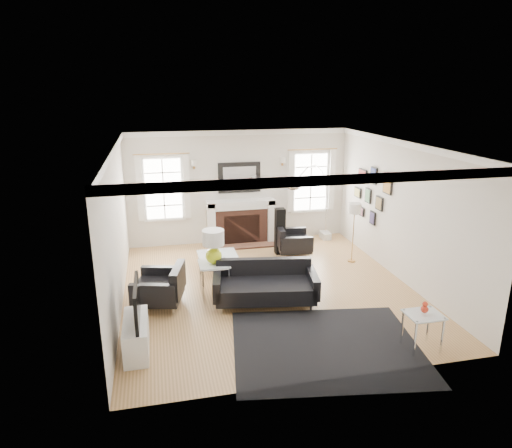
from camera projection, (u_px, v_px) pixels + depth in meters
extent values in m
plane|color=#9A6E40|center=(268.00, 289.00, 8.94)|extent=(6.00, 6.00, 0.00)
cube|color=silver|center=(239.00, 187.00, 11.33)|extent=(5.50, 0.04, 2.80)
cube|color=silver|center=(327.00, 285.00, 5.73)|extent=(5.50, 0.04, 2.80)
cube|color=silver|center=(116.00, 230.00, 7.96)|extent=(0.04, 6.00, 2.80)
cube|color=silver|center=(402.00, 212.00, 9.11)|extent=(0.04, 6.00, 2.80)
cube|color=white|center=(269.00, 145.00, 8.13)|extent=(5.50, 6.00, 0.02)
cube|color=white|center=(269.00, 148.00, 8.15)|extent=(5.50, 6.00, 0.12)
cube|color=white|center=(211.00, 224.00, 11.24)|extent=(0.18, 0.38, 1.10)
cube|color=white|center=(270.00, 220.00, 11.55)|extent=(0.18, 0.38, 1.10)
cube|color=white|center=(241.00, 203.00, 11.25)|extent=(1.70, 0.38, 0.12)
cube|color=white|center=(241.00, 207.00, 11.28)|extent=(1.50, 0.34, 0.10)
cube|color=brown|center=(241.00, 226.00, 11.44)|extent=(1.30, 0.30, 0.90)
cube|color=black|center=(242.00, 229.00, 11.37)|extent=(0.90, 0.10, 0.76)
cube|color=brown|center=(243.00, 245.00, 11.31)|extent=(1.70, 0.50, 0.04)
cube|color=black|center=(239.00, 177.00, 11.23)|extent=(1.05, 0.06, 0.75)
cube|color=white|center=(240.00, 178.00, 11.19)|extent=(0.82, 0.02, 0.55)
cube|color=white|center=(163.00, 189.00, 10.90)|extent=(1.00, 0.05, 1.60)
cube|color=white|center=(163.00, 189.00, 10.88)|extent=(0.84, 0.02, 1.44)
cube|color=white|center=(140.00, 189.00, 10.68)|extent=(0.14, 0.05, 1.55)
cube|color=white|center=(187.00, 187.00, 10.91)|extent=(0.14, 0.05, 1.55)
cube|color=white|center=(310.00, 182.00, 11.68)|extent=(1.00, 0.05, 1.60)
cube|color=white|center=(311.00, 182.00, 11.65)|extent=(0.84, 0.02, 1.44)
cube|color=white|center=(291.00, 182.00, 11.46)|extent=(0.14, 0.05, 1.55)
cube|color=white|center=(332.00, 180.00, 11.69)|extent=(0.14, 0.05, 1.55)
cube|color=black|center=(388.00, 184.00, 9.53)|extent=(0.03, 0.34, 0.44)
cube|color=#B3792F|center=(387.00, 184.00, 9.53)|extent=(0.01, 0.29, 0.39)
cube|color=black|center=(374.00, 176.00, 10.13)|extent=(0.03, 0.28, 0.38)
cube|color=navy|center=(373.00, 176.00, 10.12)|extent=(0.01, 0.23, 0.33)
cube|color=black|center=(363.00, 176.00, 10.67)|extent=(0.03, 0.40, 0.30)
cube|color=#A73B33|center=(362.00, 176.00, 10.67)|extent=(0.01, 0.35, 0.25)
cube|color=black|center=(379.00, 203.00, 9.96)|extent=(0.03, 0.30, 0.30)
cube|color=olive|center=(378.00, 203.00, 9.95)|extent=(0.01, 0.25, 0.25)
cube|color=black|center=(368.00, 196.00, 10.46)|extent=(0.03, 0.26, 0.34)
cube|color=#4C8053|center=(367.00, 196.00, 10.45)|extent=(0.01, 0.21, 0.29)
cube|color=black|center=(358.00, 192.00, 10.99)|extent=(0.03, 0.32, 0.24)
cube|color=#B0A44B|center=(357.00, 192.00, 10.98)|extent=(0.01, 0.27, 0.19)
cube|color=black|center=(373.00, 218.00, 10.31)|extent=(0.03, 0.24, 0.30)
cube|color=#3F3469|center=(372.00, 218.00, 10.30)|extent=(0.01, 0.19, 0.25)
cube|color=black|center=(361.00, 211.00, 10.87)|extent=(0.03, 0.28, 0.22)
cube|color=#935569|center=(360.00, 211.00, 10.86)|extent=(0.01, 0.23, 0.17)
cube|color=white|center=(136.00, 336.00, 6.76)|extent=(0.35, 1.00, 0.50)
cube|color=black|center=(137.00, 302.00, 6.62)|extent=(0.05, 1.00, 0.58)
cube|color=black|center=(326.00, 346.00, 6.94)|extent=(3.12, 2.73, 0.01)
cube|color=black|center=(265.00, 290.00, 8.24)|extent=(1.88, 1.11, 0.29)
cube|color=black|center=(264.00, 271.00, 8.54)|extent=(1.77, 0.42, 0.49)
cube|color=black|center=(217.00, 285.00, 8.16)|extent=(0.27, 0.85, 0.37)
cube|color=black|center=(313.00, 283.00, 8.26)|extent=(0.27, 0.85, 0.37)
cube|color=black|center=(159.00, 291.00, 8.18)|extent=(0.97, 0.97, 0.30)
cube|color=black|center=(178.00, 280.00, 8.10)|extent=(0.33, 0.81, 0.50)
cube|color=black|center=(163.00, 276.00, 8.53)|extent=(0.81, 0.31, 0.38)
cube|color=black|center=(153.00, 295.00, 7.76)|extent=(0.81, 0.31, 0.38)
cube|color=black|center=(294.00, 244.00, 10.69)|extent=(0.80, 0.80, 0.28)
cube|color=black|center=(280.00, 236.00, 10.59)|extent=(0.20, 0.75, 0.46)
cube|color=black|center=(297.00, 245.00, 10.31)|extent=(0.74, 0.18, 0.35)
cube|color=black|center=(291.00, 235.00, 11.01)|extent=(0.74, 0.18, 0.35)
cube|color=silver|center=(218.00, 255.00, 9.68)|extent=(0.83, 0.83, 0.02)
cylinder|color=silver|center=(202.00, 271.00, 9.31)|extent=(0.04, 0.04, 0.37)
cylinder|color=silver|center=(238.00, 268.00, 9.46)|extent=(0.04, 0.04, 0.37)
cylinder|color=silver|center=(199.00, 258.00, 10.00)|extent=(0.04, 0.04, 0.37)
cylinder|color=silver|center=(232.00, 256.00, 10.16)|extent=(0.04, 0.04, 0.37)
cube|color=silver|center=(214.00, 264.00, 8.55)|extent=(0.56, 0.56, 0.02)
cylinder|color=silver|center=(203.00, 285.00, 8.35)|extent=(0.04, 0.04, 0.62)
cylinder|color=silver|center=(229.00, 283.00, 8.46)|extent=(0.04, 0.04, 0.62)
cylinder|color=silver|center=(200.00, 275.00, 8.81)|extent=(0.04, 0.04, 0.62)
cylinder|color=silver|center=(225.00, 273.00, 8.91)|extent=(0.04, 0.04, 0.62)
cube|color=silver|center=(424.00, 315.00, 6.74)|extent=(0.52, 0.44, 0.02)
cylinder|color=silver|center=(415.00, 339.00, 6.60)|extent=(0.04, 0.04, 0.58)
cylinder|color=silver|center=(442.00, 336.00, 6.70)|extent=(0.04, 0.04, 0.58)
cylinder|color=silver|center=(402.00, 327.00, 6.94)|extent=(0.04, 0.04, 0.58)
cylinder|color=silver|center=(428.00, 324.00, 7.03)|extent=(0.04, 0.04, 0.58)
sphere|color=#C2D61A|center=(214.00, 256.00, 8.50)|extent=(0.31, 0.31, 0.31)
cylinder|color=#C2D61A|center=(213.00, 248.00, 8.45)|extent=(0.04, 0.04, 0.12)
cylinder|color=white|center=(213.00, 238.00, 8.39)|extent=(0.41, 0.41, 0.29)
sphere|color=red|center=(425.00, 309.00, 6.71)|extent=(0.11, 0.11, 0.11)
sphere|color=red|center=(425.00, 304.00, 6.69)|extent=(0.08, 0.08, 0.08)
cube|color=white|center=(325.00, 235.00, 11.85)|extent=(0.22, 0.35, 0.18)
ellipsoid|color=silver|center=(294.00, 186.00, 10.15)|extent=(0.30, 0.30, 0.18)
cylinder|color=#AD7A3C|center=(351.00, 261.00, 10.33)|extent=(0.17, 0.17, 0.03)
cylinder|color=#AD7A3C|center=(353.00, 236.00, 10.16)|extent=(0.02, 0.02, 1.20)
cylinder|color=white|center=(355.00, 208.00, 9.97)|extent=(0.27, 0.27, 0.22)
cube|color=black|center=(280.00, 231.00, 10.68)|extent=(0.22, 0.22, 1.10)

